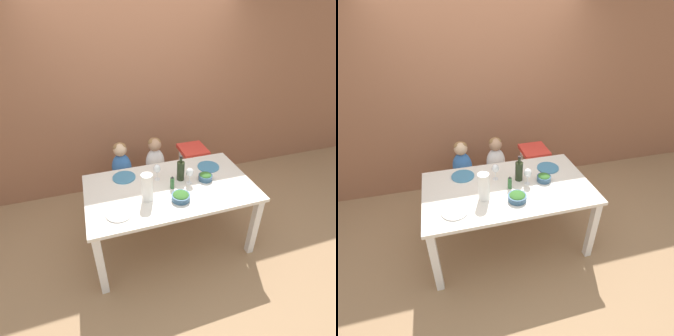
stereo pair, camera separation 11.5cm
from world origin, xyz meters
TOP-DOWN VIEW (x-y plane):
  - ground_plane at (0.00, 0.00)m, footprint 14.00×14.00m
  - wall_back at (0.00, 1.30)m, footprint 10.00×0.06m
  - dining_table at (0.00, 0.00)m, footprint 1.70×0.96m
  - chair_far_left at (-0.39, 0.74)m, footprint 0.40×0.43m
  - chair_far_center at (0.04, 0.74)m, footprint 0.40×0.43m
  - chair_right_highchair at (0.56, 0.74)m, footprint 0.34×0.37m
  - person_child_left at (-0.39, 0.74)m, footprint 0.24×0.20m
  - person_child_center at (0.04, 0.74)m, footprint 0.24×0.20m
  - wine_bottle at (0.14, 0.09)m, footprint 0.08×0.08m
  - paper_towel_roll at (-0.27, -0.13)m, footprint 0.11×0.11m
  - wine_glass_near at (0.21, -0.00)m, footprint 0.08×0.08m
  - wine_glass_far at (-0.09, 0.17)m, footprint 0.08×0.08m
  - salad_bowl_large at (0.03, -0.23)m, footprint 0.18×0.18m
  - salad_bowl_small at (0.39, 0.01)m, footprint 0.15×0.15m
  - dinner_plate_front_left at (-0.56, -0.25)m, footprint 0.24×0.24m
  - dinner_plate_back_left at (-0.42, 0.30)m, footprint 0.24×0.24m
  - dinner_plate_back_right at (0.53, 0.22)m, footprint 0.24×0.24m
  - condiment_bottle_hot_sauce at (0.01, -0.03)m, footprint 0.04×0.04m

SIDE VIEW (x-z plane):
  - ground_plane at x=0.00m, z-range 0.00..0.00m
  - chair_far_left at x=-0.39m, z-range 0.15..0.60m
  - chair_far_center at x=0.04m, z-range 0.15..0.60m
  - chair_right_highchair at x=0.56m, z-range 0.21..0.96m
  - dining_table at x=0.00m, z-range 0.29..1.06m
  - person_child_left at x=-0.39m, z-range 0.45..0.96m
  - person_child_center at x=0.04m, z-range 0.45..0.96m
  - dinner_plate_front_left at x=-0.56m, z-range 0.77..0.78m
  - dinner_plate_back_left at x=-0.42m, z-range 0.77..0.78m
  - dinner_plate_back_right at x=0.53m, z-range 0.77..0.78m
  - salad_bowl_small at x=0.39m, z-range 0.77..0.85m
  - salad_bowl_large at x=0.03m, z-range 0.77..0.85m
  - condiment_bottle_hot_sauce at x=0.01m, z-range 0.77..0.91m
  - wine_bottle at x=0.14m, z-range 0.74..1.02m
  - wine_glass_near at x=0.21m, z-range 0.81..0.99m
  - wine_glass_far at x=-0.09m, z-range 0.81..0.99m
  - paper_towel_roll at x=-0.27m, z-range 0.77..1.05m
  - wall_back at x=0.00m, z-range 0.00..2.70m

